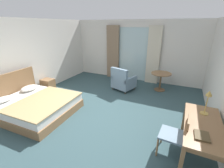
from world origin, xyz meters
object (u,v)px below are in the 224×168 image
(nightstand, at_px, (48,85))
(closed_book, at_px, (202,136))
(desk_lamp, at_px, (208,98))
(round_cafe_table, at_px, (161,77))
(bed, at_px, (35,105))
(desk_chair, at_px, (178,133))
(armchair_by_window, at_px, (123,81))
(writing_desk, at_px, (203,128))

(nightstand, distance_m, closed_book, 5.32)
(desk_lamp, xyz_separation_m, round_cafe_table, (-1.22, 2.62, -0.57))
(closed_book, height_order, round_cafe_table, closed_book)
(desk_lamp, bearing_deg, closed_book, -97.05)
(bed, distance_m, desk_chair, 3.85)
(bed, xyz_separation_m, desk_chair, (3.84, 0.04, 0.25))
(nightstand, relative_size, round_cafe_table, 0.62)
(armchair_by_window, xyz_separation_m, round_cafe_table, (1.33, 0.60, 0.17))
(closed_book, bearing_deg, desk_lamp, 81.21)
(bed, height_order, closed_book, bed)
(desk_lamp, bearing_deg, nightstand, 171.96)
(bed, relative_size, desk_lamp, 4.29)
(desk_lamp, height_order, round_cafe_table, desk_lamp)
(desk_chair, xyz_separation_m, armchair_by_window, (-2.11, 2.60, -0.15))
(armchair_by_window, bearing_deg, writing_desk, -44.74)
(bed, distance_m, writing_desk, 4.25)
(nightstand, height_order, desk_lamp, desk_lamp)
(desk_chair, distance_m, armchair_by_window, 3.36)
(round_cafe_table, bearing_deg, bed, -133.31)
(writing_desk, distance_m, round_cafe_table, 3.30)
(nightstand, height_order, armchair_by_window, armchair_by_window)
(desk_chair, bearing_deg, writing_desk, 17.52)
(desk_lamp, relative_size, round_cafe_table, 0.66)
(armchair_by_window, bearing_deg, desk_lamp, -38.45)
(writing_desk, height_order, round_cafe_table, writing_desk)
(bed, xyz_separation_m, round_cafe_table, (3.05, 3.24, 0.27))
(desk_chair, bearing_deg, armchair_by_window, 129.06)
(bed, xyz_separation_m, writing_desk, (4.23, 0.16, 0.42))
(writing_desk, bearing_deg, bed, -177.81)
(bed, xyz_separation_m, desk_lamp, (4.28, 0.62, 0.84))
(bed, bearing_deg, round_cafe_table, 46.69)
(desk_lamp, distance_m, closed_book, 0.92)
(writing_desk, height_order, desk_chair, desk_chair)
(round_cafe_table, bearing_deg, desk_lamp, -65.01)
(writing_desk, distance_m, armchair_by_window, 3.54)
(round_cafe_table, bearing_deg, desk_chair, -76.22)
(desk_chair, height_order, round_cafe_table, desk_chair)
(nightstand, xyz_separation_m, desk_lamp, (5.15, -0.73, 0.86))
(armchair_by_window, relative_size, round_cafe_table, 1.23)
(bed, height_order, desk_lamp, desk_lamp)
(bed, distance_m, desk_lamp, 4.40)
(armchair_by_window, bearing_deg, nightstand, -153.52)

